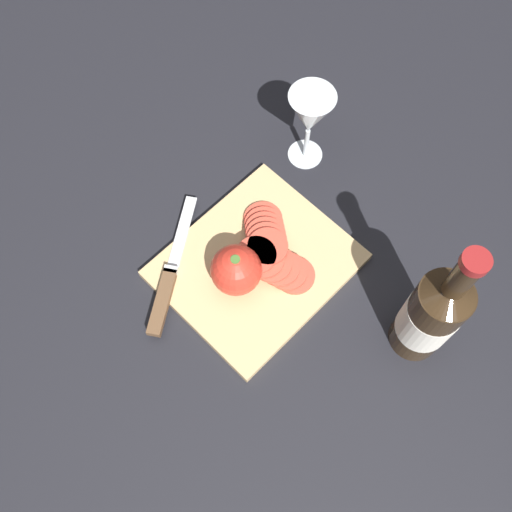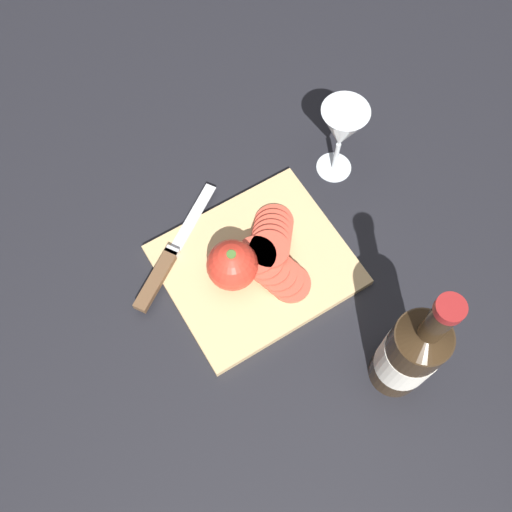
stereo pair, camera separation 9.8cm
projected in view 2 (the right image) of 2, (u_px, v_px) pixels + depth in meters
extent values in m
plane|color=black|center=(200.00, 274.00, 1.02)|extent=(3.00, 3.00, 0.00)
cube|color=tan|center=(256.00, 265.00, 1.02)|extent=(0.30, 0.26, 0.02)
cylinder|color=#332314|center=(407.00, 356.00, 0.87)|extent=(0.08, 0.08, 0.20)
cone|color=#332314|center=(427.00, 334.00, 0.77)|extent=(0.08, 0.08, 0.02)
cylinder|color=#332314|center=(438.00, 322.00, 0.72)|extent=(0.03, 0.03, 0.08)
cylinder|color=maroon|center=(450.00, 309.00, 0.67)|extent=(0.04, 0.04, 0.01)
cylinder|color=white|center=(407.00, 357.00, 0.87)|extent=(0.08, 0.08, 0.08)
cylinder|color=silver|center=(334.00, 167.00, 1.11)|extent=(0.06, 0.06, 0.00)
cylinder|color=silver|center=(336.00, 156.00, 1.08)|extent=(0.01, 0.01, 0.07)
cone|color=silver|center=(342.00, 128.00, 1.00)|extent=(0.08, 0.08, 0.09)
cone|color=beige|center=(340.00, 137.00, 1.03)|extent=(0.03, 0.03, 0.04)
sphere|color=red|center=(232.00, 265.00, 0.97)|extent=(0.08, 0.08, 0.08)
cylinder|color=#47702D|center=(231.00, 255.00, 0.93)|extent=(0.02, 0.02, 0.01)
cube|color=silver|center=(193.00, 218.00, 1.05)|extent=(0.13, 0.10, 0.00)
cube|color=silver|center=(172.00, 252.00, 1.02)|extent=(0.02, 0.03, 0.01)
cube|color=brown|center=(156.00, 280.00, 1.00)|extent=(0.11, 0.08, 0.01)
cylinder|color=#DB4C38|center=(291.00, 284.00, 1.00)|extent=(0.07, 0.07, 0.01)
cylinder|color=#DB4C38|center=(284.00, 278.00, 0.99)|extent=(0.07, 0.07, 0.01)
cylinder|color=#DB4C38|center=(277.00, 272.00, 0.99)|extent=(0.07, 0.07, 0.01)
cylinder|color=#DB4C38|center=(270.00, 267.00, 0.99)|extent=(0.07, 0.07, 0.01)
cylinder|color=#DB4C38|center=(263.00, 261.00, 0.98)|extent=(0.07, 0.07, 0.01)
cylinder|color=#DB4C38|center=(256.00, 255.00, 0.98)|extent=(0.07, 0.07, 0.01)
cylinder|color=#DB4C38|center=(274.00, 222.00, 1.04)|extent=(0.07, 0.07, 0.01)
cylinder|color=#DB4C38|center=(273.00, 227.00, 1.03)|extent=(0.07, 0.07, 0.01)
cylinder|color=#DB4C38|center=(272.00, 232.00, 1.02)|extent=(0.07, 0.07, 0.01)
cylinder|color=#DB4C38|center=(271.00, 238.00, 1.01)|extent=(0.07, 0.07, 0.01)
cylinder|color=#DB4C38|center=(270.00, 243.00, 1.00)|extent=(0.07, 0.07, 0.01)
cylinder|color=#DB4C38|center=(269.00, 249.00, 0.99)|extent=(0.07, 0.07, 0.01)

